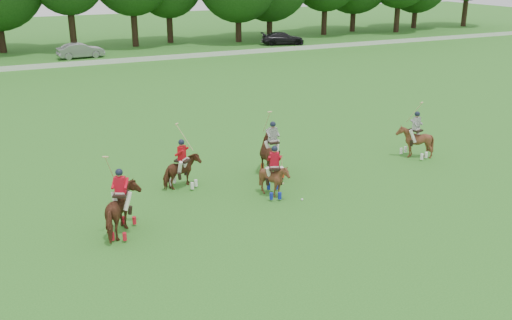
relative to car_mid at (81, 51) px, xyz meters
name	(u,v)px	position (x,y,z in m)	size (l,w,h in m)	color
ground	(281,238)	(0.20, -42.50, -0.73)	(180.00, 180.00, 0.00)	#286D1F
boundary_rail	(91,63)	(0.20, -4.50, -0.51)	(120.00, 0.10, 0.44)	white
car_mid	(81,51)	(0.00, 0.00, 0.00)	(1.55, 4.45, 1.47)	gray
car_right	(283,38)	(22.32, 0.00, -0.03)	(1.97, 4.84, 1.40)	black
polo_red_a	(122,211)	(-4.67, -39.85, 0.16)	(1.81, 2.27, 2.98)	#442312
polo_red_b	(183,171)	(-1.42, -36.59, 0.01)	(1.84, 1.83, 2.68)	#442312
polo_red_c	(274,179)	(1.67, -39.03, 0.03)	(1.53, 1.61, 2.16)	#442312
polo_stripe_a	(272,156)	(2.69, -36.82, 0.18)	(1.34, 2.17, 3.02)	#442312
polo_stripe_b	(415,141)	(10.05, -37.56, 0.09)	(1.66, 1.76, 2.84)	#442312
polo_ball	(302,199)	(2.48, -39.92, -0.69)	(0.09, 0.09, 0.09)	white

